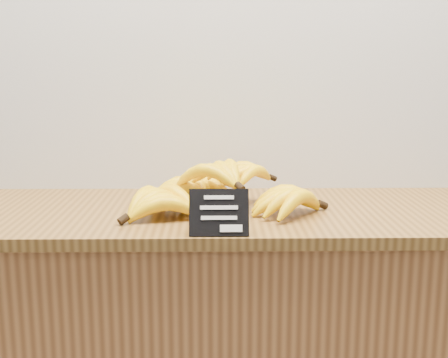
% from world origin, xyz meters
% --- Properties ---
extents(counter_top, '(1.51, 0.54, 0.03)m').
position_xyz_m(counter_top, '(0.01, 2.75, 0.92)').
color(counter_top, brown).
rests_on(counter_top, counter).
extents(chalkboard_sign, '(0.13, 0.05, 0.10)m').
position_xyz_m(chalkboard_sign, '(-0.00, 2.51, 0.98)').
color(chalkboard_sign, black).
rests_on(chalkboard_sign, counter_top).
extents(banana_pile, '(0.56, 0.38, 0.12)m').
position_xyz_m(banana_pile, '(-0.02, 2.75, 0.98)').
color(banana_pile, yellow).
rests_on(banana_pile, counter_top).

